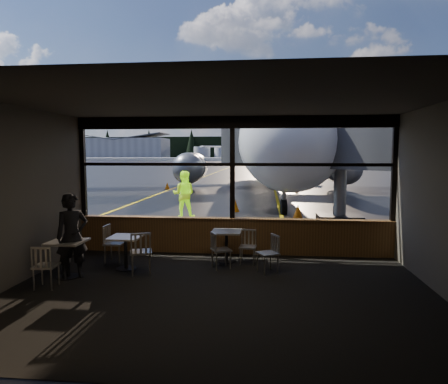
% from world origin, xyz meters
% --- Properties ---
extents(ground_plane, '(520.00, 520.00, 0.00)m').
position_xyz_m(ground_plane, '(0.00, 120.00, 0.00)').
color(ground_plane, black).
rests_on(ground_plane, ground).
extents(carpet_floor, '(8.00, 6.00, 0.01)m').
position_xyz_m(carpet_floor, '(0.00, -3.00, 0.01)').
color(carpet_floor, black).
rests_on(carpet_floor, ground).
extents(ceiling, '(8.00, 6.00, 0.04)m').
position_xyz_m(ceiling, '(0.00, -3.00, 3.50)').
color(ceiling, '#38332D').
rests_on(ceiling, ground).
extents(wall_left, '(0.04, 6.00, 3.50)m').
position_xyz_m(wall_left, '(-4.00, -3.00, 1.75)').
color(wall_left, '#4E483E').
rests_on(wall_left, ground).
extents(wall_back, '(8.00, 0.04, 3.50)m').
position_xyz_m(wall_back, '(0.00, -6.00, 1.75)').
color(wall_back, '#4E483E').
rests_on(wall_back, ground).
extents(window_sill, '(8.00, 0.28, 0.90)m').
position_xyz_m(window_sill, '(0.00, 0.00, 0.45)').
color(window_sill, brown).
rests_on(window_sill, ground).
extents(window_header, '(8.00, 0.18, 0.30)m').
position_xyz_m(window_header, '(0.00, 0.00, 3.35)').
color(window_header, black).
rests_on(window_header, ground).
extents(mullion_left, '(0.12, 0.12, 2.60)m').
position_xyz_m(mullion_left, '(-3.95, 0.00, 2.20)').
color(mullion_left, black).
rests_on(mullion_left, ground).
extents(mullion_centre, '(0.12, 0.12, 2.60)m').
position_xyz_m(mullion_centre, '(0.00, 0.00, 2.20)').
color(mullion_centre, black).
rests_on(mullion_centre, ground).
extents(mullion_right, '(0.12, 0.12, 2.60)m').
position_xyz_m(mullion_right, '(3.95, 0.00, 2.20)').
color(mullion_right, black).
rests_on(mullion_right, ground).
extents(window_transom, '(8.00, 0.10, 0.08)m').
position_xyz_m(window_transom, '(0.00, 0.00, 2.30)').
color(window_transom, black).
rests_on(window_transom, ground).
extents(airliner, '(33.16, 38.82, 11.22)m').
position_xyz_m(airliner, '(0.73, 19.14, 5.61)').
color(airliner, white).
rests_on(airliner, ground_plane).
extents(jet_bridge, '(9.47, 11.58, 5.05)m').
position_xyz_m(jet_bridge, '(3.60, 5.50, 2.53)').
color(jet_bridge, '#29292C').
rests_on(jet_bridge, ground_plane).
extents(cafe_table_near, '(0.68, 0.68, 0.75)m').
position_xyz_m(cafe_table_near, '(-0.07, -0.81, 0.38)').
color(cafe_table_near, '#A8A39A').
rests_on(cafe_table_near, carpet_floor).
extents(cafe_table_mid, '(0.68, 0.68, 0.75)m').
position_xyz_m(cafe_table_mid, '(-2.24, -1.65, 0.37)').
color(cafe_table_mid, '#ABA49D').
rests_on(cafe_table_mid, carpet_floor).
extents(cafe_table_left, '(0.71, 0.71, 0.78)m').
position_xyz_m(cafe_table_left, '(-3.23, -2.35, 0.39)').
color(cafe_table_left, '#A29D95').
rests_on(cafe_table_left, carpet_floor).
extents(chair_near_e, '(0.62, 0.62, 0.83)m').
position_xyz_m(chair_near_e, '(0.90, -1.59, 0.42)').
color(chair_near_e, '#B6B1A4').
rests_on(chair_near_e, carpet_floor).
extents(chair_near_w, '(0.60, 0.60, 0.83)m').
position_xyz_m(chair_near_w, '(-0.14, -1.36, 0.42)').
color(chair_near_w, beige).
rests_on(chair_near_w, carpet_floor).
extents(chair_near_n, '(0.47, 0.47, 0.80)m').
position_xyz_m(chair_near_n, '(0.44, -0.94, 0.40)').
color(chair_near_n, beige).
rests_on(chair_near_n, carpet_floor).
extents(chair_mid_s, '(0.64, 0.64, 0.94)m').
position_xyz_m(chair_mid_s, '(-1.80, -1.94, 0.47)').
color(chair_mid_s, '#B4AFA3').
rests_on(chair_mid_s, carpet_floor).
extents(chair_mid_w, '(0.51, 0.51, 0.90)m').
position_xyz_m(chair_mid_w, '(-2.69, -1.14, 0.45)').
color(chair_mid_w, beige).
rests_on(chair_mid_w, carpet_floor).
extents(chair_left_s, '(0.50, 0.50, 0.86)m').
position_xyz_m(chair_left_s, '(-3.32, -3.02, 0.43)').
color(chair_left_s, '#A9A599').
rests_on(chair_left_s, carpet_floor).
extents(passenger, '(0.76, 0.74, 1.76)m').
position_xyz_m(passenger, '(-3.10, -2.38, 0.88)').
color(passenger, black).
rests_on(passenger, carpet_floor).
extents(ground_crew, '(0.93, 0.73, 1.88)m').
position_xyz_m(ground_crew, '(-2.45, 5.70, 0.94)').
color(ground_crew, '#BFF219').
rests_on(ground_crew, ground_plane).
extents(cone_nose, '(0.41, 0.41, 0.57)m').
position_xyz_m(cone_nose, '(-0.51, 7.50, 0.28)').
color(cone_nose, '#FF5708').
rests_on(cone_nose, ground_plane).
extents(cone_wing, '(0.36, 0.36, 0.50)m').
position_xyz_m(cone_wing, '(-6.30, 18.30, 0.25)').
color(cone_wing, '#FF5B08').
rests_on(cone_wing, ground_plane).
extents(hangar_left, '(45.00, 18.00, 11.00)m').
position_xyz_m(hangar_left, '(-70.00, 180.00, 5.50)').
color(hangar_left, silver).
rests_on(hangar_left, ground_plane).
extents(hangar_mid, '(38.00, 15.00, 10.00)m').
position_xyz_m(hangar_mid, '(0.00, 185.00, 5.00)').
color(hangar_mid, silver).
rests_on(hangar_mid, ground_plane).
extents(hangar_right, '(50.00, 20.00, 12.00)m').
position_xyz_m(hangar_right, '(60.00, 178.00, 6.00)').
color(hangar_right, silver).
rests_on(hangar_right, ground_plane).
extents(fuel_tank_a, '(8.00, 8.00, 6.00)m').
position_xyz_m(fuel_tank_a, '(-30.00, 182.00, 3.00)').
color(fuel_tank_a, silver).
rests_on(fuel_tank_a, ground_plane).
extents(fuel_tank_b, '(8.00, 8.00, 6.00)m').
position_xyz_m(fuel_tank_b, '(-20.00, 182.00, 3.00)').
color(fuel_tank_b, silver).
rests_on(fuel_tank_b, ground_plane).
extents(fuel_tank_c, '(8.00, 8.00, 6.00)m').
position_xyz_m(fuel_tank_c, '(-10.00, 182.00, 3.00)').
color(fuel_tank_c, silver).
rests_on(fuel_tank_c, ground_plane).
extents(treeline, '(360.00, 3.00, 12.00)m').
position_xyz_m(treeline, '(0.00, 210.00, 6.00)').
color(treeline, black).
rests_on(treeline, ground_plane).
extents(cone_extra, '(0.41, 0.41, 0.57)m').
position_xyz_m(cone_extra, '(2.12, 5.83, 0.29)').
color(cone_extra, '#FF5708').
rests_on(cone_extra, ground_plane).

